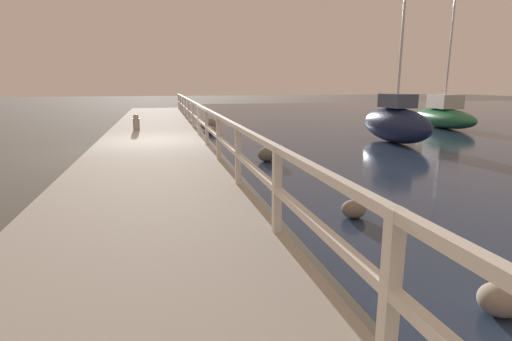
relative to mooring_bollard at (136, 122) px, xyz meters
name	(u,v)px	position (x,y,z in m)	size (l,w,h in m)	color
ground_plane	(153,151)	(0.65, -3.16, -0.66)	(120.00, 120.00, 0.00)	#4C473D
dock_walkway	(153,146)	(0.65, -3.16, -0.48)	(3.44, 36.00, 0.35)	#9E998E
railing	(202,117)	(2.27, -3.16, 0.42)	(0.10, 32.50, 1.08)	silver
boulder_far_strip	(211,130)	(3.05, 0.77, -0.49)	(0.46, 0.42, 0.35)	gray
boulder_near_dock	(500,299)	(3.97, -13.59, -0.50)	(0.42, 0.38, 0.31)	gray
boulder_water_edge	(354,209)	(3.93, -10.71, -0.51)	(0.40, 0.36, 0.30)	slate
boulder_mid_strip	(209,124)	(3.11, 2.17, -0.37)	(0.76, 0.69, 0.57)	slate
boulder_upstream	(267,155)	(3.80, -5.73, -0.46)	(0.53, 0.48, 0.40)	#666056
mooring_bollard	(136,122)	(0.00, 0.00, 0.00)	(0.25, 0.25, 0.62)	gray
sailboat_green	(443,115)	(14.52, 0.71, -0.05)	(2.05, 4.92, 6.40)	#236B42
sailboat_navy	(396,123)	(9.36, -3.27, 0.08)	(1.35, 3.82, 6.87)	#192347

